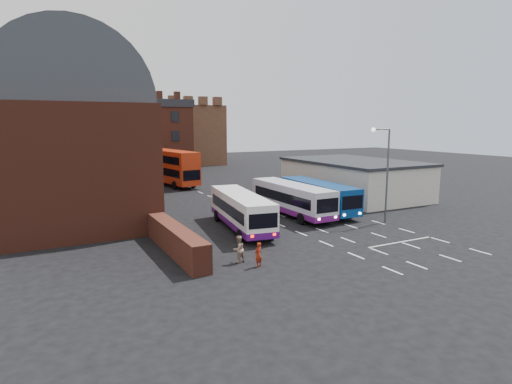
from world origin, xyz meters
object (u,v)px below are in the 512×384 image
bus_red_double (171,167)px  pedestrian_red (258,255)px  bus_white_outbound (241,208)px  pedestrian_beige (239,249)px  bus_white_inbound (292,197)px  bus_blue (318,195)px  street_lamp (385,166)px

bus_red_double → pedestrian_red: bearing=72.8°
bus_white_outbound → pedestrian_beige: 8.52m
bus_white_inbound → pedestrian_beige: bus_white_inbound is taller
bus_blue → bus_red_double: bearing=-70.5°
street_lamp → bus_blue: bearing=110.5°
bus_white_inbound → pedestrian_beige: 14.34m
pedestrian_beige → bus_blue: bearing=-158.2°
bus_white_inbound → bus_red_double: 24.73m
bus_blue → bus_red_double: bus_red_double is taller
street_lamp → pedestrian_red: street_lamp is taller
bus_red_double → street_lamp: size_ratio=1.51×
pedestrian_beige → bus_red_double: bearing=-115.5°
bus_white_outbound → pedestrian_beige: size_ratio=6.35×
bus_blue → bus_white_outbound: bearing=18.1°
bus_white_inbound → bus_blue: size_ratio=1.01×
street_lamp → pedestrian_beige: street_lamp is taller
bus_white_inbound → street_lamp: (5.47, -6.02, 3.18)m
street_lamp → bus_white_inbound: bearing=132.2°
bus_blue → street_lamp: bearing=113.1°
bus_white_outbound → bus_white_inbound: 6.85m
bus_white_outbound → street_lamp: size_ratio=1.33×
bus_white_inbound → pedestrian_red: size_ratio=7.21×
bus_blue → street_lamp: (2.34, -6.23, 3.21)m
bus_white_inbound → street_lamp: 8.73m
bus_red_double → street_lamp: street_lamp is taller
bus_red_double → pedestrian_red: size_ratio=8.20×
pedestrian_red → bus_red_double: bearing=-124.4°
bus_blue → bus_white_inbound: bearing=6.4°
pedestrian_red → pedestrian_beige: bearing=-86.6°
bus_blue → pedestrian_beige: (-13.35, -10.23, -0.86)m
street_lamp → pedestrian_beige: (-15.69, -3.99, -4.07)m
bus_white_outbound → pedestrian_red: size_ratio=7.20×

